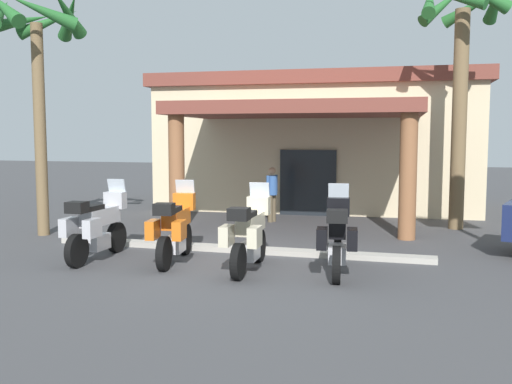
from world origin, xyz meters
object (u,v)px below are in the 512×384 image
object	(u,v)px
motorcycle_black	(337,236)
palm_tree_near_portico	(461,50)
palm_tree_roadside	(37,43)
motel_building	(319,141)
motorcycle_silver	(97,226)
motorcycle_cream	(249,234)
motorcycle_orange	(175,228)
pedestrian	(272,191)

from	to	relation	value
motorcycle_black	palm_tree_near_portico	bearing A→B (deg)	-28.59
palm_tree_roadside	motel_building	bearing A→B (deg)	55.08
palm_tree_roadside	palm_tree_near_portico	xyz separation A→B (m)	(10.25, 3.98, -0.02)
motorcycle_silver	motorcycle_cream	bearing A→B (deg)	-91.70
motorcycle_orange	palm_tree_near_portico	xyz separation A→B (m)	(5.66, 6.06, 4.14)
motorcycle_orange	palm_tree_roadside	xyz separation A→B (m)	(-4.59, 2.08, 4.16)
pedestrian	palm_tree_roadside	distance (m)	7.47
motorcycle_silver	motorcycle_orange	bearing A→B (deg)	-83.45
motel_building	motorcycle_silver	distance (m)	10.97
motorcycle_orange	palm_tree_near_portico	bearing A→B (deg)	-51.38
palm_tree_near_portico	palm_tree_roadside	bearing A→B (deg)	-158.79
motorcycle_black	pedestrian	size ratio (longest dim) A/B	1.36
motel_building	motorcycle_silver	size ratio (longest dim) A/B	5.15
motel_building	motorcycle_black	xyz separation A→B (m)	(2.14, -10.32, -1.66)
motorcycle_cream	palm_tree_roadside	size ratio (longest dim) A/B	0.36
motorcycle_orange	motorcycle_black	world-z (taller)	same
motorcycle_cream	palm_tree_roadside	world-z (taller)	palm_tree_roadside
motorcycle_black	motorcycle_cream	bearing A→B (deg)	90.46
motorcycle_orange	palm_tree_roadside	world-z (taller)	palm_tree_roadside
motorcycle_silver	pedestrian	distance (m)	6.48
motorcycle_black	palm_tree_roadside	xyz separation A→B (m)	(-7.86, 2.12, 4.16)
motel_building	palm_tree_roadside	distance (m)	10.30
motorcycle_orange	motorcycle_black	bearing A→B (deg)	-99.09
palm_tree_roadside	motorcycle_silver	bearing A→B (deg)	-37.78
pedestrian	palm_tree_roadside	size ratio (longest dim) A/B	0.26
motorcycle_cream	palm_tree_near_portico	world-z (taller)	palm_tree_near_portico
palm_tree_roadside	pedestrian	bearing A→B (deg)	36.97
motorcycle_black	motel_building	bearing A→B (deg)	4.50
palm_tree_roadside	palm_tree_near_portico	distance (m)	10.99
motel_building	motorcycle_cream	size ratio (longest dim) A/B	5.15
motorcycle_orange	motorcycle_silver	bearing A→B (deg)	88.94
motorcycle_orange	motorcycle_cream	bearing A→B (deg)	-107.51
motel_building	motorcycle_black	distance (m)	10.67
motorcycle_cream	palm_tree_near_portico	distance (m)	8.56
motorcycle_silver	palm_tree_roadside	bearing A→B (deg)	51.50
motorcycle_cream	motorcycle_black	bearing A→B (deg)	-84.51
motel_building	palm_tree_roadside	size ratio (longest dim) A/B	1.85
motorcycle_black	palm_tree_near_portico	distance (m)	7.75
motorcycle_orange	motorcycle_cream	xyz separation A→B (m)	(1.64, -0.26, 0.00)
motorcycle_silver	motorcycle_cream	world-z (taller)	same
motorcycle_orange	palm_tree_roadside	distance (m)	6.53
motel_building	motorcycle_orange	world-z (taller)	motel_building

